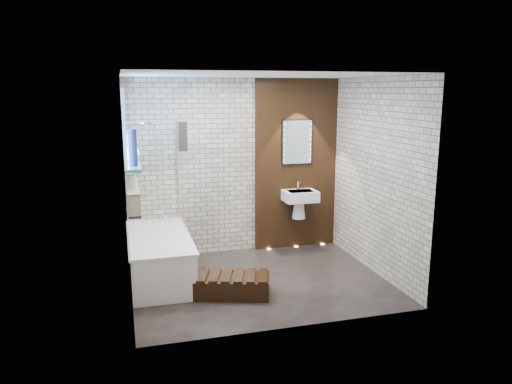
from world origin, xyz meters
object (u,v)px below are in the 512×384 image
object	(u,v)px
bath_screen	(180,176)
led_mirror	(297,142)
bathtub	(160,257)
washbasin	(300,200)
walnut_step	(227,286)

from	to	relation	value
bath_screen	led_mirror	bearing A→B (deg)	10.66
bathtub	bath_screen	size ratio (longest dim) A/B	1.24
washbasin	bath_screen	bearing A→B (deg)	-174.22
bathtub	bath_screen	bearing A→B (deg)	51.10
washbasin	walnut_step	world-z (taller)	washbasin
bath_screen	led_mirror	world-z (taller)	led_mirror
bath_screen	walnut_step	bearing A→B (deg)	-72.19
bathtub	walnut_step	xyz separation A→B (m)	(0.74, -0.75, -0.18)
bathtub	led_mirror	xyz separation A→B (m)	(2.17, 0.78, 1.36)
washbasin	led_mirror	world-z (taller)	led_mirror
bathtub	walnut_step	size ratio (longest dim) A/B	1.71
bath_screen	led_mirror	xyz separation A→B (m)	(1.82, 0.34, 0.37)
bath_screen	washbasin	world-z (taller)	bath_screen
washbasin	bathtub	bearing A→B (deg)	-163.99
washbasin	walnut_step	bearing A→B (deg)	-136.29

